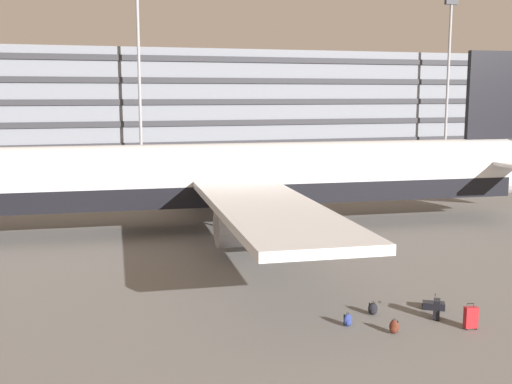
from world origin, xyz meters
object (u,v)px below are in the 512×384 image
object	(u,v)px
suitcase_scuffed	(471,317)
suitcase_upright	(434,306)
suitcase_purple	(437,309)
airliner	(218,178)
backpack_red	(373,309)
backpack_silver	(394,327)
backpack_black	(348,320)

from	to	relation	value
suitcase_scuffed	suitcase_upright	xyz separation A→B (m)	(-0.09, 2.06, -0.27)
suitcase_purple	airliner	bearing A→B (deg)	103.09
backpack_red	suitcase_purple	bearing A→B (deg)	-27.68
suitcase_purple	backpack_red	size ratio (longest dim) A/B	1.81
suitcase_scuffed	suitcase_upright	size ratio (longest dim) A/B	0.98
backpack_silver	backpack_red	size ratio (longest dim) A/B	1.03
backpack_silver	backpack_red	world-z (taller)	backpack_silver
airliner	backpack_red	bearing A→B (deg)	-82.82
airliner	suitcase_purple	bearing A→B (deg)	-76.91
suitcase_upright	backpack_red	bearing A→B (deg)	178.64
suitcase_upright	suitcase_scuffed	bearing A→B (deg)	-87.44
suitcase_upright	backpack_silver	world-z (taller)	backpack_silver
backpack_black	backpack_red	size ratio (longest dim) A/B	1.00
airliner	backpack_silver	world-z (taller)	airliner
backpack_silver	backpack_red	xyz separation A→B (m)	(0.15, 1.79, -0.01)
backpack_black	suitcase_purple	bearing A→B (deg)	-3.74
suitcase_scuffed	backpack_silver	xyz separation A→B (m)	(-2.62, 0.33, -0.18)
airliner	suitcase_upright	xyz separation A→B (m)	(4.34, -15.67, -2.78)
suitcase_scuffed	backpack_black	world-z (taller)	suitcase_scuffed
backpack_red	airliner	bearing A→B (deg)	97.18
suitcase_upright	backpack_black	distance (m)	3.75
backpack_red	backpack_black	bearing A→B (deg)	-148.94
suitcase_scuffed	backpack_red	size ratio (longest dim) A/B	1.76
suitcase_purple	backpack_black	size ratio (longest dim) A/B	1.81
suitcase_purple	suitcase_upright	distance (m)	1.08
backpack_black	backpack_red	distance (m)	1.52
backpack_silver	backpack_red	bearing A→B (deg)	85.16
suitcase_purple	backpack_silver	bearing A→B (deg)	-158.86
backpack_black	airliner	bearing A→B (deg)	92.31
airliner	suitcase_upright	world-z (taller)	airliner
suitcase_upright	backpack_silver	xyz separation A→B (m)	(-2.53, -1.73, 0.09)
airliner	backpack_red	distance (m)	15.96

